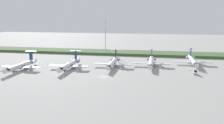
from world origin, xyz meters
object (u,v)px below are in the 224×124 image
(regional_jet_third, at_px, (113,62))
(safety_cone_mid_marker, at_px, (197,70))
(regional_jet_second, at_px, (70,64))
(regional_jet_fifth, at_px, (193,60))
(baggage_tug, at_px, (195,72))
(regional_jet_nearest, at_px, (22,65))
(safety_cone_front_marker, at_px, (190,70))
(regional_jet_fourth, at_px, (151,62))
(antenna_mast, at_px, (105,38))

(regional_jet_third, height_order, safety_cone_mid_marker, regional_jet_third)
(regional_jet_third, relative_size, safety_cone_mid_marker, 56.36)
(regional_jet_second, bearing_deg, regional_jet_third, 22.75)
(regional_jet_fifth, bearing_deg, baggage_tug, -95.16)
(baggage_tug, bearing_deg, regional_jet_second, 179.55)
(regional_jet_nearest, relative_size, regional_jet_fifth, 1.00)
(safety_cone_front_marker, bearing_deg, regional_jet_fourth, 160.25)
(regional_jet_second, distance_m, baggage_tug, 69.43)
(regional_jet_third, relative_size, safety_cone_front_marker, 56.36)
(regional_jet_second, height_order, safety_cone_mid_marker, regional_jet_second)
(regional_jet_fifth, bearing_deg, safety_cone_mid_marker, -90.46)
(antenna_mast, bearing_deg, regional_jet_nearest, -115.47)
(regional_jet_nearest, relative_size, baggage_tug, 9.69)
(regional_jet_fourth, xyz_separation_m, baggage_tug, (23.20, -16.63, -1.53))
(regional_jet_fifth, relative_size, safety_cone_mid_marker, 56.36)
(regional_jet_nearest, bearing_deg, regional_jet_third, 19.03)
(regional_jet_third, relative_size, regional_jet_fourth, 1.00)
(regional_jet_fifth, height_order, safety_cone_mid_marker, regional_jet_fifth)
(antenna_mast, bearing_deg, regional_jet_second, -96.67)
(antenna_mast, xyz_separation_m, baggage_tug, (62.03, -63.60, -10.49))
(regional_jet_fourth, distance_m, safety_cone_front_marker, 23.32)
(regional_jet_fifth, xyz_separation_m, safety_cone_mid_marker, (-0.14, -17.39, -2.26))
(regional_jet_nearest, xyz_separation_m, safety_cone_mid_marker, (97.76, 15.67, -2.26))
(regional_jet_second, distance_m, regional_jet_third, 25.54)
(regional_jet_fourth, height_order, safety_cone_mid_marker, regional_jet_fourth)
(regional_jet_second, bearing_deg, safety_cone_front_marker, 6.91)
(regional_jet_fifth, distance_m, baggage_tug, 26.49)
(regional_jet_nearest, height_order, regional_jet_fourth, same)
(baggage_tug, relative_size, safety_cone_front_marker, 5.82)
(baggage_tug, height_order, safety_cone_front_marker, baggage_tug)
(safety_cone_front_marker, bearing_deg, regional_jet_fifth, 77.98)
(antenna_mast, distance_m, safety_cone_mid_marker, 85.11)
(regional_jet_second, distance_m, safety_cone_front_marker, 68.58)
(regional_jet_second, distance_m, antenna_mast, 64.12)
(regional_jet_fourth, relative_size, antenna_mast, 1.11)
(regional_jet_third, height_order, regional_jet_fourth, same)
(regional_jet_nearest, distance_m, baggage_tug, 95.77)
(antenna_mast, relative_size, safety_cone_mid_marker, 50.71)
(regional_jet_fourth, bearing_deg, regional_jet_fifth, 20.79)
(regional_jet_fifth, distance_m, safety_cone_front_marker, 18.09)
(regional_jet_fourth, distance_m, regional_jet_fifth, 27.36)
(regional_jet_nearest, bearing_deg, antenna_mast, 64.53)
(antenna_mast, relative_size, baggage_tug, 8.72)
(safety_cone_front_marker, bearing_deg, regional_jet_third, 177.90)
(regional_jet_fifth, distance_m, safety_cone_mid_marker, 17.53)
(regional_jet_third, distance_m, antenna_mast, 56.31)
(baggage_tug, bearing_deg, safety_cone_mid_marker, 75.95)
(regional_jet_fourth, bearing_deg, baggage_tug, -35.63)
(regional_jet_second, bearing_deg, antenna_mast, 83.33)
(antenna_mast, bearing_deg, regional_jet_third, -73.08)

